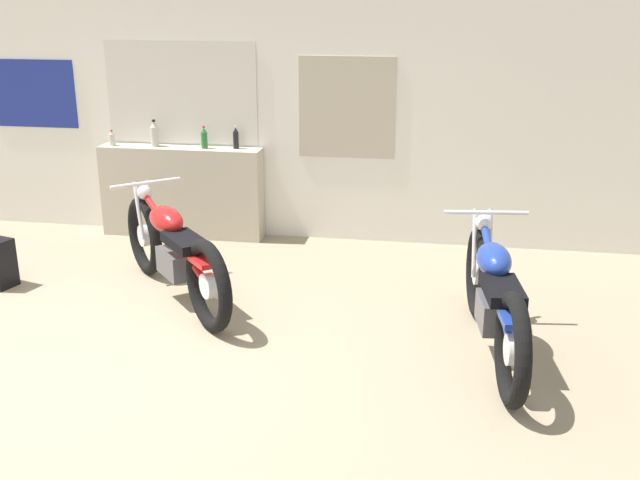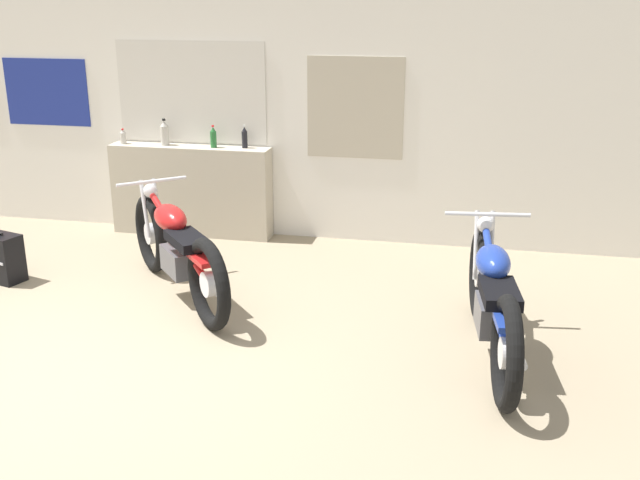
{
  "view_description": "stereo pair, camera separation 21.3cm",
  "coord_description": "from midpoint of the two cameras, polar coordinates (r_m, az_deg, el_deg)",
  "views": [
    {
      "loc": [
        2.53,
        -4.22,
        2.5
      ],
      "look_at": [
        1.61,
        1.15,
        0.7
      ],
      "focal_mm": 42.0,
      "sensor_mm": 36.0,
      "label": 1
    },
    {
      "loc": [
        2.74,
        -4.18,
        2.5
      ],
      "look_at": [
        1.61,
        1.15,
        0.7
      ],
      "focal_mm": 42.0,
      "sensor_mm": 36.0,
      "label": 2
    }
  ],
  "objects": [
    {
      "name": "motorcycle_red",
      "position": [
        6.45,
        -12.04,
        -0.83
      ],
      "size": [
        1.53,
        1.72,
        0.91
      ],
      "color": "black",
      "rests_on": "ground_plane"
    },
    {
      "name": "wall_back",
      "position": [
        8.07,
        -9.68,
        10.22
      ],
      "size": [
        10.0,
        0.07,
        2.8
      ],
      "color": "silver",
      "rests_on": "ground_plane"
    },
    {
      "name": "motorcycle_blue",
      "position": [
        5.47,
        12.05,
        -4.37
      ],
      "size": [
        0.64,
        2.11,
        0.93
      ],
      "color": "black",
      "rests_on": "ground_plane"
    },
    {
      "name": "bottle_leftmost",
      "position": [
        8.32,
        -16.28,
        7.44
      ],
      "size": [
        0.06,
        0.06,
        0.16
      ],
      "color": "#B7B2A8",
      "rests_on": "sill_counter"
    },
    {
      "name": "bottle_left_center",
      "position": [
        8.14,
        -13.24,
        7.83
      ],
      "size": [
        0.09,
        0.09,
        0.28
      ],
      "color": "#B7B2A8",
      "rests_on": "sill_counter"
    },
    {
      "name": "bottle_right_center",
      "position": [
        7.87,
        -7.21,
        7.69
      ],
      "size": [
        0.06,
        0.06,
        0.24
      ],
      "color": "black",
      "rests_on": "sill_counter"
    },
    {
      "name": "sill_counter",
      "position": [
        8.15,
        -11.2,
        3.61
      ],
      "size": [
        1.74,
        0.28,
        0.96
      ],
      "color": "#B7AD99",
      "rests_on": "ground_plane"
    },
    {
      "name": "bottle_center",
      "position": [
        7.93,
        -9.58,
        7.64
      ],
      "size": [
        0.07,
        0.07,
        0.23
      ],
      "color": "#23662D",
      "rests_on": "sill_counter"
    },
    {
      "name": "ground_plane",
      "position": [
        5.55,
        -20.19,
        -9.71
      ],
      "size": [
        24.0,
        24.0,
        0.0
      ],
      "primitive_type": "plane",
      "color": "gray"
    }
  ]
}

